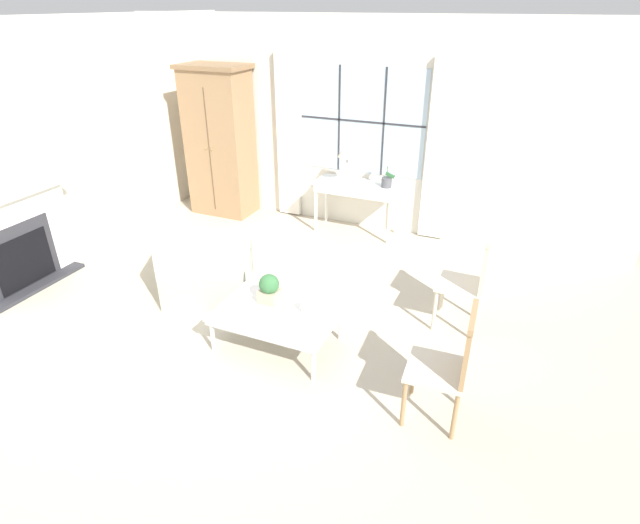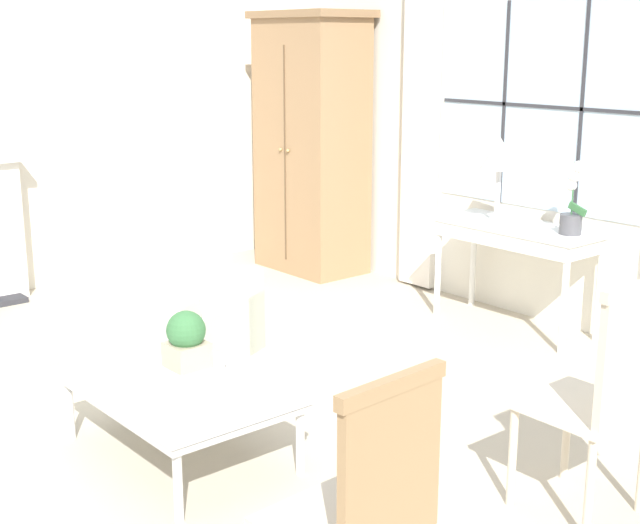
# 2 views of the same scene
# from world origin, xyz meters

# --- Properties ---
(ground_plane) EXTENTS (14.00, 14.00, 0.00)m
(ground_plane) POSITION_xyz_m (0.00, 0.00, 0.00)
(ground_plane) COLOR #B2A893
(wall_back_windowed) EXTENTS (7.20, 0.14, 2.80)m
(wall_back_windowed) POSITION_xyz_m (0.00, 3.02, 1.39)
(wall_back_windowed) COLOR silver
(wall_back_windowed) RESTS_ON ground_plane
(wall_left) EXTENTS (0.06, 7.20, 2.80)m
(wall_left) POSITION_xyz_m (-3.03, 0.60, 1.40)
(wall_left) COLOR silver
(wall_left) RESTS_ON ground_plane
(armoire) EXTENTS (0.98, 0.62, 2.16)m
(armoire) POSITION_xyz_m (-2.08, 2.67, 1.09)
(armoire) COLOR #93704C
(armoire) RESTS_ON ground_plane
(console_table) EXTENTS (1.15, 0.46, 0.73)m
(console_table) POSITION_xyz_m (0.07, 2.71, 0.64)
(console_table) COLOR white
(console_table) RESTS_ON ground_plane
(table_lamp) EXTENTS (0.26, 0.26, 0.58)m
(table_lamp) POSITION_xyz_m (-0.06, 2.64, 1.18)
(table_lamp) COLOR silver
(table_lamp) RESTS_ON console_table
(potted_orchid) EXTENTS (0.18, 0.14, 0.47)m
(potted_orchid) POSITION_xyz_m (0.48, 2.71, 0.90)
(potted_orchid) COLOR #4C4C51
(potted_orchid) RESTS_ON console_table
(armchair_upholstered) EXTENTS (1.20, 1.22, 0.81)m
(armchair_upholstered) POSITION_xyz_m (-0.94, 0.52, 0.26)
(armchair_upholstered) COLOR beige
(armchair_upholstered) RESTS_ON ground_plane
(side_chair_wooden) EXTENTS (0.45, 0.45, 1.04)m
(side_chair_wooden) POSITION_xyz_m (1.89, 0.94, 0.58)
(side_chair_wooden) COLOR beige
(side_chair_wooden) RESTS_ON ground_plane
(accent_chair_wooden) EXTENTS (0.46, 0.46, 1.00)m
(accent_chair_wooden) POSITION_xyz_m (1.92, -0.41, 0.56)
(accent_chair_wooden) COLOR beige
(accent_chair_wooden) RESTS_ON ground_plane
(coffee_table) EXTENTS (1.12, 0.74, 0.38)m
(coffee_table) POSITION_xyz_m (0.29, -0.09, 0.34)
(coffee_table) COLOR silver
(coffee_table) RESTS_ON ground_plane
(potted_plant_small) EXTENTS (0.19, 0.19, 0.28)m
(potted_plant_small) POSITION_xyz_m (0.14, 0.05, 0.52)
(potted_plant_small) COLOR tan
(potted_plant_small) RESTS_ON coffee_table
(pillar_candle) EXTENTS (0.12, 0.12, 0.13)m
(pillar_candle) POSITION_xyz_m (0.53, 0.02, 0.43)
(pillar_candle) COLOR silver
(pillar_candle) RESTS_ON coffee_table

